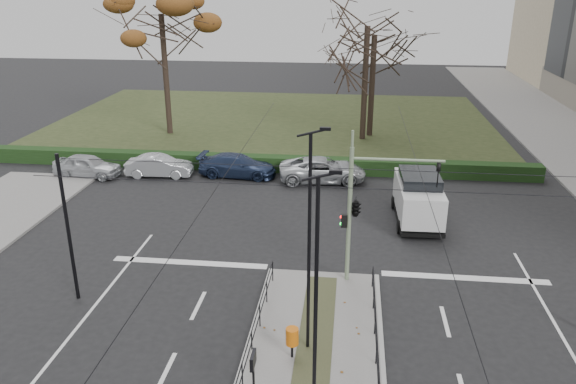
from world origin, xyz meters
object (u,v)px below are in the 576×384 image
parked_car_third (237,165)px  parked_car_fourth (323,170)px  bare_tree_center (374,43)px  streetlamp_median_near (316,303)px  white_van (418,196)px  info_panel (253,367)px  parked_car_second (159,166)px  traffic_light (358,206)px  streetlamp_median_far (310,243)px  bare_tree_near (367,35)px  parked_car_first (87,166)px  litter_bin (292,337)px  rust_tree (161,14)px

parked_car_third → parked_car_fourth: parked_car_fourth is taller
bare_tree_center → streetlamp_median_near: bearing=-94.0°
parked_car_fourth → white_van: 7.72m
parked_car_third → white_van: 12.28m
info_panel → bare_tree_center: 32.53m
parked_car_third → parked_car_second: bearing=100.7°
traffic_light → parked_car_second: bearing=135.8°
white_van → parked_car_second: bearing=161.2°
streetlamp_median_far → bare_tree_near: size_ratio=0.68×
parked_car_first → parked_car_fourth: bearing=-82.3°
streetlamp_median_far → bare_tree_center: bare_tree_center is taller
parked_car_first → bare_tree_center: bearing=-51.9°
streetlamp_median_far → bare_tree_near: (2.06, 27.31, 3.98)m
streetlamp_median_far → parked_car_fourth: bearing=91.7°
parked_car_first → parked_car_third: size_ratio=0.87×
litter_bin → white_van: 13.32m
parked_car_fourth → rust_tree: (-13.06, 10.01, 8.65)m
traffic_light → bare_tree_near: bearing=88.7°
traffic_light → parked_car_third: bearing=120.6°
rust_tree → bare_tree_near: 15.68m
litter_bin → parked_car_first: bearing=131.5°
litter_bin → parked_car_fourth: size_ratio=0.20×
traffic_light → bare_tree_center: (1.08, 23.65, 3.87)m
litter_bin → rust_tree: (-13.08, 27.86, 8.48)m
streetlamp_median_far → parked_car_first: 22.81m
traffic_light → streetlamp_median_near: size_ratio=0.76×
white_van → parked_car_third: bearing=151.1°
bare_tree_near → info_panel: bearing=-96.2°
white_van → bare_tree_near: size_ratio=0.45×
traffic_light → rust_tree: bearing=124.0°
parked_car_first → parked_car_fourth: parked_car_fourth is taller
parked_car_third → bare_tree_near: (8.04, 9.75, 7.32)m
info_panel → parked_car_third: size_ratio=0.43×
parked_car_second → bare_tree_center: bare_tree_center is taller
traffic_light → parked_car_third: (-7.54, 12.75, -2.76)m
traffic_light → white_van: size_ratio=1.12×
info_panel → white_van: bearing=68.1°
traffic_light → bare_tree_center: bare_tree_center is taller
info_panel → rust_tree: rust_tree is taller
traffic_light → streetlamp_median_far: streetlamp_median_far is taller
litter_bin → parked_car_second: parked_car_second is taller
parked_car_first → parked_car_third: bearing=-78.5°
streetlamp_median_near → bare_tree_center: size_ratio=0.72×
litter_bin → parked_car_fourth: parked_car_fourth is taller
white_van → bare_tree_center: 17.98m
info_panel → parked_car_fourth: size_ratio=0.39×
info_panel → rust_tree: size_ratio=0.17×
traffic_light → parked_car_second: size_ratio=1.36×
litter_bin → bare_tree_near: (2.55, 27.91, 7.11)m
info_panel → white_van: size_ratio=0.41×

